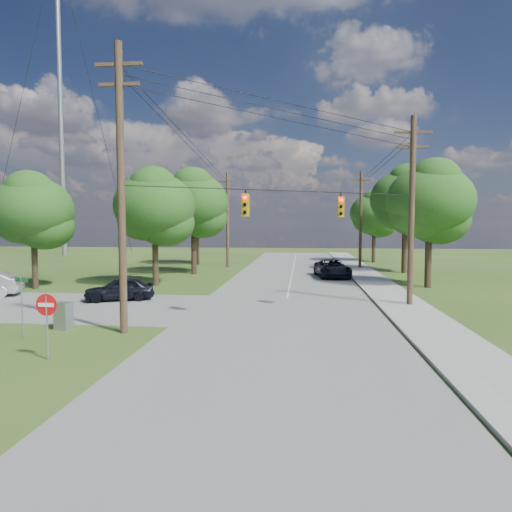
# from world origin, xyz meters

# --- Properties ---
(ground) EXTENTS (140.00, 140.00, 0.00)m
(ground) POSITION_xyz_m (0.00, 0.00, 0.00)
(ground) COLOR #314D19
(ground) RESTS_ON ground
(main_road) EXTENTS (10.00, 100.00, 0.03)m
(main_road) POSITION_xyz_m (2.00, 5.00, 0.01)
(main_road) COLOR gray
(main_road) RESTS_ON ground
(sidewalk_east) EXTENTS (2.60, 100.00, 0.12)m
(sidewalk_east) POSITION_xyz_m (8.70, 5.00, 0.06)
(sidewalk_east) COLOR #ADABA2
(sidewalk_east) RESTS_ON ground
(pole_sw) EXTENTS (2.00, 0.32, 12.00)m
(pole_sw) POSITION_xyz_m (-4.60, 0.40, 6.23)
(pole_sw) COLOR brown
(pole_sw) RESTS_ON ground
(pole_ne) EXTENTS (2.00, 0.32, 10.50)m
(pole_ne) POSITION_xyz_m (8.90, 8.00, 5.47)
(pole_ne) COLOR brown
(pole_ne) RESTS_ON ground
(pole_north_e) EXTENTS (2.00, 0.32, 10.00)m
(pole_north_e) POSITION_xyz_m (8.90, 30.00, 5.13)
(pole_north_e) COLOR brown
(pole_north_e) RESTS_ON ground
(pole_north_w) EXTENTS (2.00, 0.32, 10.00)m
(pole_north_w) POSITION_xyz_m (-5.00, 30.00, 5.13)
(pole_north_w) COLOR brown
(pole_north_w) RESTS_ON ground
(power_lines) EXTENTS (13.93, 29.62, 4.93)m
(power_lines) POSITION_xyz_m (1.50, 11.54, 9.15)
(power_lines) COLOR black
(power_lines) RESTS_ON ground
(traffic_signals) EXTENTS (4.91, 3.27, 1.05)m
(traffic_signals) POSITION_xyz_m (2.55, 4.43, 5.50)
(traffic_signals) COLOR gold
(traffic_signals) RESTS_ON ground
(radio_mast) EXTENTS (0.70, 0.70, 45.00)m
(radio_mast) POSITION_xyz_m (-32.00, 46.00, 22.50)
(radio_mast) COLOR gray
(radio_mast) RESTS_ON ground
(tree_w_near) EXTENTS (6.00, 6.00, 8.40)m
(tree_w_near) POSITION_xyz_m (-8.00, 15.00, 5.92)
(tree_w_near) COLOR #433421
(tree_w_near) RESTS_ON ground
(tree_w_mid) EXTENTS (6.40, 6.40, 9.22)m
(tree_w_mid) POSITION_xyz_m (-7.00, 23.00, 6.58)
(tree_w_mid) COLOR #433421
(tree_w_mid) RESTS_ON ground
(tree_w_far) EXTENTS (6.00, 6.00, 8.73)m
(tree_w_far) POSITION_xyz_m (-9.00, 33.00, 6.25)
(tree_w_far) COLOR #433421
(tree_w_far) RESTS_ON ground
(tree_e_near) EXTENTS (6.20, 6.20, 8.81)m
(tree_e_near) POSITION_xyz_m (12.00, 16.00, 6.25)
(tree_e_near) COLOR #433421
(tree_e_near) RESTS_ON ground
(tree_e_mid) EXTENTS (6.60, 6.60, 9.64)m
(tree_e_mid) POSITION_xyz_m (12.50, 26.00, 6.91)
(tree_e_mid) COLOR #433421
(tree_e_mid) RESTS_ON ground
(tree_e_far) EXTENTS (5.80, 5.80, 8.32)m
(tree_e_far) POSITION_xyz_m (11.50, 38.00, 5.92)
(tree_e_far) COLOR #433421
(tree_e_far) RESTS_ON ground
(tree_cross_n) EXTENTS (5.60, 5.60, 7.91)m
(tree_cross_n) POSITION_xyz_m (-16.00, 12.50, 5.59)
(tree_cross_n) COLOR #433421
(tree_cross_n) RESTS_ON ground
(car_cross_dark) EXTENTS (4.36, 3.04, 1.38)m
(car_cross_dark) POSITION_xyz_m (-7.98, 8.13, 0.72)
(car_cross_dark) COLOR black
(car_cross_dark) RESTS_ON cross_road
(car_main_north) EXTENTS (3.22, 5.78, 1.53)m
(car_main_north) POSITION_xyz_m (5.50, 21.49, 0.79)
(car_main_north) COLOR black
(car_main_north) RESTS_ON main_road
(control_cabinet) EXTENTS (0.76, 0.62, 1.20)m
(control_cabinet) POSITION_xyz_m (-7.43, 0.65, 0.60)
(control_cabinet) COLOR gray
(control_cabinet) RESTS_ON ground
(do_not_enter_sign) EXTENTS (0.75, 0.08, 2.26)m
(do_not_enter_sign) POSITION_xyz_m (-5.65, -3.63, 1.66)
(do_not_enter_sign) COLOR gray
(do_not_enter_sign) RESTS_ON ground
(street_name_sign) EXTENTS (0.71, 0.30, 2.49)m
(street_name_sign) POSITION_xyz_m (-8.21, -1.05, 1.60)
(street_name_sign) COLOR gray
(street_name_sign) RESTS_ON ground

